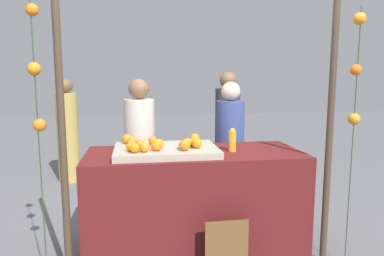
{
  "coord_description": "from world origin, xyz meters",
  "views": [
    {
      "loc": [
        -0.52,
        -3.14,
        1.62
      ],
      "look_at": [
        0.0,
        0.15,
        1.14
      ],
      "focal_mm": 33.09,
      "sensor_mm": 36.0,
      "label": 1
    }
  ],
  "objects": [
    {
      "name": "crowd_person_0",
      "position": [
        0.71,
        1.54,
        0.79
      ],
      "size": [
        0.34,
        0.34,
        1.69
      ],
      "color": "#333338",
      "rests_on": "ground_plane"
    },
    {
      "name": "orange_0",
      "position": [
        -0.57,
        -0.17,
        1.04
      ],
      "size": [
        0.08,
        0.08,
        0.08
      ],
      "primitive_type": "sphere",
      "color": "orange",
      "rests_on": "orange_tray"
    },
    {
      "name": "garland_strand_right",
      "position": [
        1.24,
        -0.5,
        1.65
      ],
      "size": [
        0.11,
        0.11,
        2.17
      ],
      "color": "#2D4C23",
      "rests_on": "ground_plane"
    },
    {
      "name": "crowd_person_1",
      "position": [
        -1.58,
        2.46,
        0.74
      ],
      "size": [
        0.32,
        0.32,
        1.59
      ],
      "color": "tan",
      "rests_on": "ground_plane"
    },
    {
      "name": "juice_bottle",
      "position": [
        0.35,
        -0.04,
        1.04
      ],
      "size": [
        0.07,
        0.07,
        0.21
      ],
      "color": "#F8A027",
      "rests_on": "stall_counter"
    },
    {
      "name": "garland_strand_left",
      "position": [
        -1.21,
        -0.49,
        1.62
      ],
      "size": [
        0.11,
        0.1,
        2.17
      ],
      "color": "#2D4C23",
      "rests_on": "ground_plane"
    },
    {
      "name": "orange_14",
      "position": [
        -0.08,
        -0.08,
        1.04
      ],
      "size": [
        0.08,
        0.08,
        0.08
      ],
      "primitive_type": "sphere",
      "color": "orange",
      "rests_on": "orange_tray"
    },
    {
      "name": "orange_1",
      "position": [
        -0.62,
        0.19,
        1.04
      ],
      "size": [
        0.09,
        0.09,
        0.09
      ],
      "primitive_type": "sphere",
      "color": "orange",
      "rests_on": "orange_tray"
    },
    {
      "name": "chalkboard_sign",
      "position": [
        0.17,
        -0.56,
        0.24
      ],
      "size": [
        0.35,
        0.03,
        0.5
      ],
      "color": "brown",
      "rests_on": "ground_plane"
    },
    {
      "name": "orange_15",
      "position": [
        -0.54,
        -0.24,
        1.04
      ],
      "size": [
        0.08,
        0.08,
        0.08
      ],
      "primitive_type": "sphere",
      "color": "orange",
      "rests_on": "orange_tray"
    },
    {
      "name": "stall_counter",
      "position": [
        0.0,
        0.0,
        0.47
      ],
      "size": [
        1.97,
        0.83,
        0.94
      ],
      "primitive_type": "cube",
      "color": "#5B1919",
      "rests_on": "ground_plane"
    },
    {
      "name": "orange_4",
      "position": [
        0.0,
        -0.13,
        1.04
      ],
      "size": [
        0.09,
        0.09,
        0.09
      ],
      "primitive_type": "sphere",
      "color": "orange",
      "rests_on": "orange_tray"
    },
    {
      "name": "orange_7",
      "position": [
        0.03,
        0.15,
        1.04
      ],
      "size": [
        0.09,
        0.09,
        0.09
      ],
      "primitive_type": "sphere",
      "color": "orange",
      "rests_on": "orange_tray"
    },
    {
      "name": "orange_tray",
      "position": [
        -0.27,
        -0.04,
        0.97
      ],
      "size": [
        0.91,
        0.63,
        0.06
      ],
      "primitive_type": "cube",
      "color": "#B2AD99",
      "rests_on": "stall_counter"
    },
    {
      "name": "orange_9",
      "position": [
        -0.38,
        0.07,
        1.04
      ],
      "size": [
        0.08,
        0.08,
        0.08
      ],
      "primitive_type": "sphere",
      "color": "orange",
      "rests_on": "orange_tray"
    },
    {
      "name": "vendor_right",
      "position": [
        0.52,
        0.67,
        0.73
      ],
      "size": [
        0.31,
        0.31,
        1.57
      ],
      "color": "#384C8C",
      "rests_on": "ground_plane"
    },
    {
      "name": "orange_2",
      "position": [
        -0.12,
        -0.22,
        1.04
      ],
      "size": [
        0.09,
        0.09,
        0.09
      ],
      "primitive_type": "sphere",
      "color": "orange",
      "rests_on": "orange_tray"
    },
    {
      "name": "orange_3",
      "position": [
        -0.02,
        -0.04,
        1.03
      ],
      "size": [
        0.07,
        0.07,
        0.07
      ],
      "primitive_type": "sphere",
      "color": "orange",
      "rests_on": "orange_tray"
    },
    {
      "name": "canopy_post_right",
      "position": [
        1.07,
        -0.45,
        1.14
      ],
      "size": [
        0.06,
        0.06,
        2.29
      ],
      "primitive_type": "cylinder",
      "color": "#473828",
      "rests_on": "ground_plane"
    },
    {
      "name": "vendor_left",
      "position": [
        -0.49,
        0.62,
        0.74
      ],
      "size": [
        0.32,
        0.32,
        1.6
      ],
      "color": "beige",
      "rests_on": "ground_plane"
    },
    {
      "name": "orange_10",
      "position": [
        -0.49,
        -0.09,
        1.04
      ],
      "size": [
        0.09,
        0.09,
        0.09
      ],
      "primitive_type": "sphere",
      "color": "orange",
      "rests_on": "orange_tray"
    },
    {
      "name": "orange_6",
      "position": [
        -0.13,
        -0.13,
        1.03
      ],
      "size": [
        0.07,
        0.07,
        0.07
      ],
      "primitive_type": "sphere",
      "color": "orange",
      "rests_on": "orange_tray"
    },
    {
      "name": "orange_13",
      "position": [
        -0.46,
        -0.22,
        1.04
      ],
      "size": [
        0.08,
        0.08,
        0.08
      ],
      "primitive_type": "sphere",
      "color": "orange",
      "rests_on": "orange_tray"
    },
    {
      "name": "orange_5",
      "position": [
        -0.34,
        -0.11,
        1.04
      ],
      "size": [
        0.09,
        0.09,
        0.09
      ],
      "primitive_type": "sphere",
      "color": "orange",
      "rests_on": "orange_tray"
    },
    {
      "name": "orange_12",
      "position": [
        -0.36,
        -0.19,
        1.04
      ],
      "size": [
        0.09,
        0.09,
        0.09
      ],
      "primitive_type": "sphere",
      "color": "orange",
      "rests_on": "orange_tray"
    },
    {
      "name": "canopy_post_left",
      "position": [
        -1.07,
        -0.45,
        1.14
      ],
      "size": [
        0.06,
        0.06,
        2.29
      ],
      "primitive_type": "cylinder",
      "color": "#473828",
      "rests_on": "ground_plane"
    },
    {
      "name": "orange_8",
      "position": [
        -0.32,
        -0.03,
        1.03
      ],
      "size": [
        0.07,
        0.07,
        0.07
      ],
      "primitive_type": "sphere",
      "color": "orange",
      "rests_on": "orange_tray"
    },
    {
      "name": "orange_16",
      "position": [
        -0.57,
        0.07,
        1.04
      ],
      "size": [
        0.08,
        0.08,
        0.08
      ],
      "primitive_type": "sphere",
      "color": "orange",
      "rests_on": "orange_tray"
    },
    {
      "name": "ground_plane",
      "position": [
        0.0,
        0.0,
        0.0
      ],
      "size": [
        24.0,
        24.0,
        0.0
      ],
      "primitive_type": "plane",
      "color": "slate"
    },
    {
      "name": "orange_11",
      "position": [
        -0.57,
        -0.03,
        1.03
      ],
      "size": [
        0.08,
        0.08,
        0.08
      ],
      "primitive_type": "sphere",
      "color": "orange",
      "rests_on": "orange_tray"
    }
  ]
}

